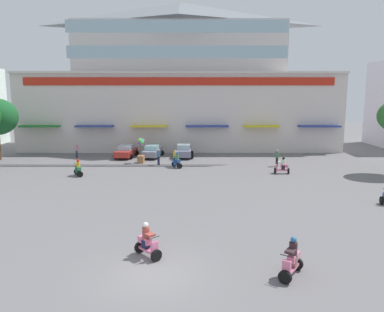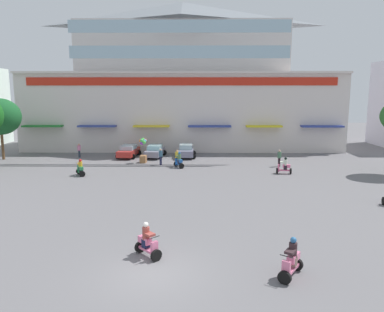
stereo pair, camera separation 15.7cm
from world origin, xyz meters
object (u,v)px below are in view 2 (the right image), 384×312
object	(u,v)px
scooter_rider_4	(179,161)
scooter_rider_7	(147,243)
parked_car_1	(155,151)
scooter_rider_6	(291,261)
pedestrian_0	(79,150)
pedestrian_2	(161,156)
scooter_rider_5	(284,167)
plaza_tree_0	(0,117)
pedestrian_3	(177,157)
parked_car_0	(129,151)
parked_car_2	(186,151)
balloon_vendor_cart	(143,151)
pedestrian_1	(279,157)
scooter_rider_3	(80,169)

from	to	relation	value
scooter_rider_4	scooter_rider_7	distance (m)	19.64
parked_car_1	scooter_rider_6	world-z (taller)	scooter_rider_6
pedestrian_0	pedestrian_2	distance (m)	10.50
scooter_rider_5	plaza_tree_0	bearing A→B (deg)	166.53
pedestrian_0	pedestrian_3	world-z (taller)	pedestrian_3
parked_car_0	parked_car_2	distance (m)	6.49
parked_car_0	pedestrian_0	world-z (taller)	pedestrian_0
plaza_tree_0	balloon_vendor_cart	distance (m)	16.00
pedestrian_2	balloon_vendor_cart	world-z (taller)	balloon_vendor_cart
parked_car_1	pedestrian_0	size ratio (longest dim) A/B	2.78
parked_car_0	scooter_rider_7	bearing A→B (deg)	-77.90
pedestrian_2	balloon_vendor_cart	xyz separation A→B (m)	(-1.92, 1.24, 0.33)
pedestrian_1	pedestrian_2	bearing A→B (deg)	176.53
pedestrian_3	pedestrian_1	bearing A→B (deg)	0.16
pedestrian_3	scooter_rider_6	bearing A→B (deg)	-75.73
parked_car_2	pedestrian_3	xyz separation A→B (m)	(-0.74, -5.20, 0.20)
scooter_rider_6	scooter_rider_7	distance (m)	6.11
scooter_rider_4	scooter_rider_5	world-z (taller)	scooter_rider_4
pedestrian_1	pedestrian_3	world-z (taller)	pedestrian_1
pedestrian_1	pedestrian_2	distance (m)	11.76
scooter_rider_3	scooter_rider_7	world-z (taller)	scooter_rider_7
parked_car_1	scooter_rider_3	size ratio (longest dim) A/B	2.93
parked_car_2	scooter_rider_5	xyz separation A→B (m)	(9.03, -8.44, -0.12)
parked_car_2	scooter_rider_5	size ratio (longest dim) A/B	2.55
pedestrian_2	parked_car_1	bearing A→B (deg)	103.36
balloon_vendor_cart	parked_car_2	bearing A→B (deg)	36.47
pedestrian_2	balloon_vendor_cart	size ratio (longest dim) A/B	0.64
scooter_rider_4	pedestrian_1	distance (m)	9.86
plaza_tree_0	pedestrian_1	bearing A→B (deg)	-7.14
scooter_rider_4	balloon_vendor_cart	world-z (taller)	balloon_vendor_cart
scooter_rider_6	scooter_rider_7	xyz separation A→B (m)	(-5.86, 1.75, -0.02)
scooter_rider_7	pedestrian_3	distance (m)	20.20
parked_car_0	pedestrian_3	distance (m)	7.82
scooter_rider_3	scooter_rider_4	size ratio (longest dim) A/B	0.95
scooter_rider_6	pedestrian_1	xyz separation A→B (m)	(4.47, 21.97, 0.29)
pedestrian_1	balloon_vendor_cart	bearing A→B (deg)	171.87
plaza_tree_0	scooter_rider_3	xyz separation A→B (m)	(10.91, -7.86, -4.03)
scooter_rider_5	scooter_rider_6	distance (m)	19.17
scooter_rider_7	balloon_vendor_cart	world-z (taller)	balloon_vendor_cart
scooter_rider_5	scooter_rider_6	world-z (taller)	scooter_rider_6
scooter_rider_7	balloon_vendor_cart	distance (m)	22.44
scooter_rider_5	pedestrian_0	size ratio (longest dim) A/B	0.96
pedestrian_3	scooter_rider_4	bearing A→B (deg)	-69.38
balloon_vendor_cart	plaza_tree_0	bearing A→B (deg)	173.74
scooter_rider_7	balloon_vendor_cart	size ratio (longest dim) A/B	0.61
scooter_rider_5	scooter_rider_6	xyz separation A→B (m)	(-4.19, -18.70, 0.03)
plaza_tree_0	parked_car_0	world-z (taller)	plaza_tree_0
scooter_rider_5	pedestrian_0	world-z (taller)	pedestrian_0
plaza_tree_0	scooter_rider_7	size ratio (longest dim) A/B	4.23
parked_car_1	pedestrian_3	size ratio (longest dim) A/B	2.63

